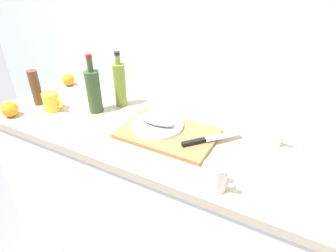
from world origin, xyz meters
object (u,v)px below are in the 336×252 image
cutting_board (168,133)px  orange_0 (10,109)px  coffee_mug_2 (273,136)px  white_plate (157,125)px  coffee_mug_1 (52,102)px  coffee_mug_0 (215,177)px  pepper_mill (36,88)px  fish_fillet (157,120)px  wine_bottle (94,90)px  olive_oil_bottle (120,84)px  chef_knife (205,140)px

cutting_board → orange_0: size_ratio=5.37×
coffee_mug_2 → cutting_board: bearing=-160.5°
white_plate → coffee_mug_1: 0.60m
coffee_mug_0 → pepper_mill: pepper_mill is taller
coffee_mug_1 → orange_0: (-0.14, -0.15, -0.01)m
fish_fillet → wine_bottle: size_ratio=0.61×
coffee_mug_0 → coffee_mug_1: bearing=170.8°
coffee_mug_1 → coffee_mug_0: bearing=-9.2°
olive_oil_bottle → orange_0: 0.58m
chef_knife → coffee_mug_0: (0.13, -0.23, 0.02)m
white_plate → coffee_mug_0: bearing=-33.2°
cutting_board → white_plate: 0.07m
fish_fillet → coffee_mug_0: 0.46m
pepper_mill → orange_0: bearing=-94.8°
chef_knife → coffee_mug_1: 0.85m
fish_fillet → olive_oil_bottle: size_ratio=0.63×
olive_oil_bottle → coffee_mug_1: bearing=-142.0°
coffee_mug_0 → orange_0: coffee_mug_0 is taller
white_plate → coffee_mug_2: 0.53m
fish_fillet → coffee_mug_1: 0.60m
coffee_mug_2 → white_plate: bearing=-164.9°
wine_bottle → cutting_board: bearing=-3.6°
cutting_board → coffee_mug_0: coffee_mug_0 is taller
cutting_board → coffee_mug_1: (-0.66, -0.07, 0.04)m
white_plate → coffee_mug_0: 0.46m
coffee_mug_2 → orange_0: size_ratio=1.48×
white_plate → coffee_mug_0: size_ratio=1.97×
white_plate → coffee_mug_0: (0.38, -0.25, 0.03)m
fish_fillet → olive_oil_bottle: (-0.31, 0.13, 0.07)m
coffee_mug_2 → pepper_mill: (-1.24, -0.21, 0.05)m
coffee_mug_1 → wine_bottle: bearing=25.5°
fish_fillet → coffee_mug_2: 0.53m
fish_fillet → coffee_mug_2: bearing=15.1°
wine_bottle → orange_0: 0.44m
coffee_mug_0 → coffee_mug_1: coffee_mug_0 is taller
coffee_mug_0 → cutting_board: bearing=143.6°
coffee_mug_1 → pepper_mill: bearing=172.3°
coffee_mug_0 → pepper_mill: bearing=171.0°
fish_fillet → orange_0: orange_0 is taller
white_plate → wine_bottle: size_ratio=0.81×
pepper_mill → olive_oil_bottle: bearing=26.5°
fish_fillet → coffee_mug_1: coffee_mug_1 is taller
cutting_board → wine_bottle: size_ratio=1.43×
wine_bottle → pepper_mill: wine_bottle is taller
fish_fillet → coffee_mug_2: coffee_mug_2 is taller
fish_fillet → coffee_mug_0: (0.38, -0.25, 0.00)m
orange_0 → cutting_board: bearing=15.5°
cutting_board → white_plate: (-0.07, 0.02, 0.02)m
white_plate → pepper_mill: bearing=-174.1°
olive_oil_bottle → coffee_mug_0: bearing=-29.1°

